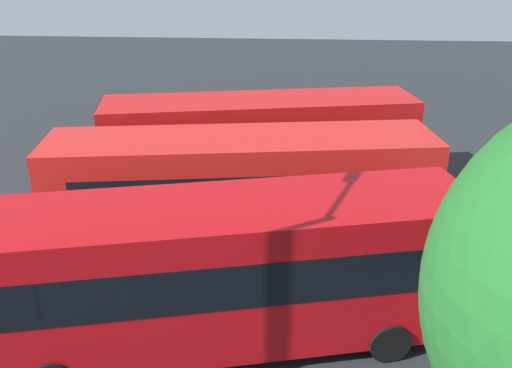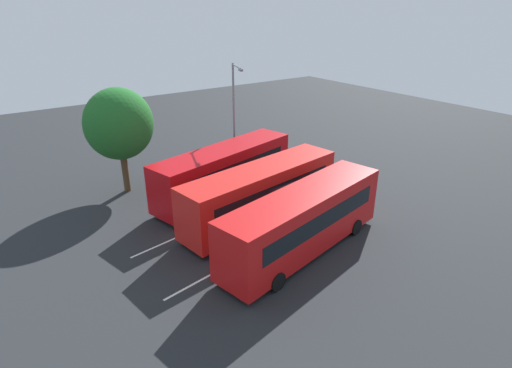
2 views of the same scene
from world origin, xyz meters
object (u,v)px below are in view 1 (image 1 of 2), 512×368
bus_far_left (259,141)px  bus_center_left (241,188)px  pedestrian (40,178)px  bus_center_right (220,270)px

bus_far_left → bus_center_left: (0.24, 3.99, 0.00)m
pedestrian → bus_far_left: bearing=0.5°
bus_center_left → bus_center_right: same height
bus_far_left → bus_center_right: (0.28, 8.20, 0.00)m
bus_far_left → bus_center_right: bearing=76.7°
bus_center_left → bus_center_right: 4.21m
bus_center_left → bus_center_right: (0.04, 4.21, 0.00)m
bus_far_left → bus_center_right: 8.20m
bus_center_left → pedestrian: bus_center_left is taller
bus_far_left → bus_center_right: same height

